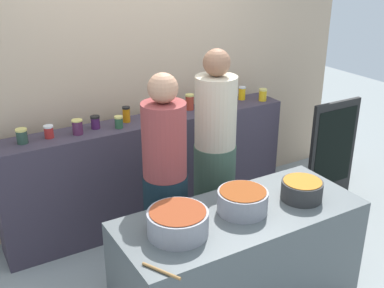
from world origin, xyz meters
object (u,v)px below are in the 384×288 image
(preserve_jar_0, at_px, (22,136))
(preserve_jar_9, at_px, (228,100))
(preserve_jar_8, at_px, (206,102))
(preserve_jar_5, at_px, (126,114))
(wooden_spoon, at_px, (161,271))
(preserve_jar_3, at_px, (95,122))
(preserve_jar_10, at_px, (242,93))
(cooking_pot_right, at_px, (302,190))
(preserve_jar_7, at_px, (190,102))
(preserve_jar_6, at_px, (166,112))
(chalkboard_sign, at_px, (333,151))
(preserve_jar_4, at_px, (119,122))
(preserve_jar_2, at_px, (77,127))
(cooking_pot_left, at_px, (178,223))
(cook_in_cap, at_px, (215,162))
(preserve_jar_1, at_px, (49,132))
(cooking_pot_center, at_px, (243,201))
(cook_with_tongs, at_px, (165,193))
(preserve_jar_11, at_px, (263,95))

(preserve_jar_0, height_order, preserve_jar_9, preserve_jar_9)
(preserve_jar_0, xyz_separation_m, preserve_jar_8, (1.70, 0.04, -0.01))
(preserve_jar_5, xyz_separation_m, wooden_spoon, (-0.55, -1.74, -0.28))
(preserve_jar_3, xyz_separation_m, preserve_jar_10, (1.54, 0.04, 0.01))
(preserve_jar_8, relative_size, cooking_pot_right, 0.37)
(preserve_jar_7, bearing_deg, preserve_jar_3, -178.29)
(preserve_jar_6, height_order, preserve_jar_10, preserve_jar_10)
(preserve_jar_10, distance_m, chalkboard_sign, 1.08)
(preserve_jar_0, height_order, preserve_jar_10, preserve_jar_10)
(cooking_pot_right, bearing_deg, wooden_spoon, -169.31)
(preserve_jar_4, distance_m, preserve_jar_10, 1.37)
(preserve_jar_4, relative_size, preserve_jar_10, 0.80)
(preserve_jar_2, distance_m, cooking_pot_left, 1.41)
(preserve_jar_2, xyz_separation_m, cook_in_cap, (0.93, -0.62, -0.29))
(preserve_jar_8, relative_size, preserve_jar_9, 0.79)
(preserve_jar_1, distance_m, preserve_jar_8, 1.49)
(preserve_jar_1, relative_size, preserve_jar_10, 0.80)
(preserve_jar_0, bearing_deg, preserve_jar_10, 1.55)
(preserve_jar_5, xyz_separation_m, cooking_pot_center, (0.21, -1.43, -0.21))
(wooden_spoon, xyz_separation_m, chalkboard_sign, (2.50, 1.14, -0.27))
(preserve_jar_6, bearing_deg, cooking_pot_right, -77.39)
(preserve_jar_6, bearing_deg, preserve_jar_5, 166.48)
(preserve_jar_2, relative_size, wooden_spoon, 0.49)
(preserve_jar_10, xyz_separation_m, cooking_pot_left, (-1.54, -1.48, -0.21))
(preserve_jar_4, bearing_deg, preserve_jar_6, 2.59)
(preserve_jar_7, xyz_separation_m, cooking_pot_center, (-0.43, -1.45, -0.22))
(cooking_pot_right, xyz_separation_m, chalkboard_sign, (1.28, 0.91, -0.33))
(cook_with_tongs, bearing_deg, cooking_pot_right, -39.31)
(preserve_jar_10, distance_m, cooking_pot_right, 1.65)
(cooking_pot_left, relative_size, chalkboard_sign, 0.36)
(cooking_pot_left, bearing_deg, preserve_jar_2, 96.67)
(cooking_pot_right, distance_m, cook_in_cap, 0.85)
(preserve_jar_4, distance_m, wooden_spoon, 1.71)
(preserve_jar_0, distance_m, preserve_jar_4, 0.78)
(preserve_jar_0, relative_size, preserve_jar_11, 0.99)
(cooking_pot_left, bearing_deg, wooden_spoon, -132.60)
(preserve_jar_5, height_order, cooking_pot_right, preserve_jar_5)
(preserve_jar_0, xyz_separation_m, cooking_pot_right, (1.55, -1.47, -0.21))
(preserve_jar_3, distance_m, preserve_jar_4, 0.19)
(preserve_jar_0, height_order, preserve_jar_11, preserve_jar_11)
(chalkboard_sign, bearing_deg, preserve_jar_2, 167.54)
(preserve_jar_6, relative_size, wooden_spoon, 0.42)
(preserve_jar_5, bearing_deg, wooden_spoon, -107.71)
(preserve_jar_0, xyz_separation_m, chalkboard_sign, (2.83, -0.56, -0.54))
(cooking_pot_right, bearing_deg, cook_in_cap, 102.93)
(preserve_jar_2, height_order, cooking_pot_right, preserve_jar_2)
(preserve_jar_3, relative_size, preserve_jar_8, 1.04)
(chalkboard_sign, bearing_deg, preserve_jar_5, 162.91)
(preserve_jar_7, bearing_deg, cook_in_cap, -103.48)
(preserve_jar_5, bearing_deg, cook_with_tongs, -95.76)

